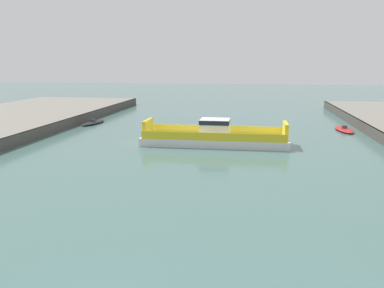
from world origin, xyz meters
TOP-DOWN VIEW (x-y plane):
  - chain_ferry at (1.73, 39.49)m, footprint 20.33×6.29m
  - moored_boat_mid_right at (-22.68, 54.82)m, footprint 3.19×7.31m
  - moored_boat_far_right at (22.26, 53.98)m, footprint 2.96×7.39m

SIDE VIEW (x-z plane):
  - moored_boat_far_right at x=22.26m, z-range -0.24..0.70m
  - moored_boat_mid_right at x=-22.68m, z-range -0.24..0.70m
  - chain_ferry at x=1.73m, z-range -0.71..2.89m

